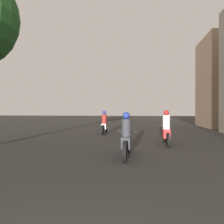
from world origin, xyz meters
The scene contains 3 objects.
motorcycle_black centered at (0.09, 6.20, 0.61)m, with size 0.60×2.10×1.52m.
motorcycle_red centered at (1.73, 9.14, 0.64)m, with size 0.60×2.09×1.58m.
motorcycle_silver centered at (-1.84, 13.24, 0.63)m, with size 0.60×2.01×1.55m.
Camera 1 is at (0.57, -1.11, 1.57)m, focal length 35.00 mm.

